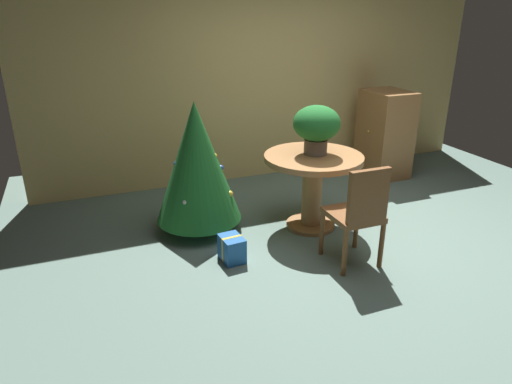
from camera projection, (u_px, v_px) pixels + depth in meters
ground_plane at (355, 243)px, 4.45m from camera, size 6.60×6.60×0.00m
back_wall_panel at (268, 76)px, 5.86m from camera, size 6.00×0.10×2.60m
round_dining_table at (313, 176)px, 4.59m from camera, size 0.98×0.98×0.77m
flower_vase at (317, 125)px, 4.44m from camera, size 0.46×0.46×0.48m
wooden_chair_near at (359, 212)px, 3.89m from camera, size 0.41×0.43×0.93m
holiday_tree at (197, 162)px, 4.47m from camera, size 0.85×0.85×1.32m
gift_box_blue at (232, 249)px, 4.12m from camera, size 0.20×0.26×0.23m
wooden_cabinet at (385, 134)px, 6.08m from camera, size 0.53×0.64×1.13m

